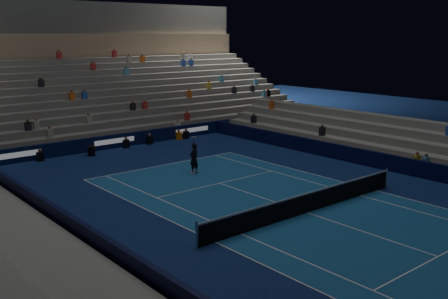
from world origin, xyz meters
TOP-DOWN VIEW (x-y plane):
  - ground at (0.00, 0.00)m, footprint 90.00×90.00m
  - court_surface at (0.00, 0.00)m, footprint 10.97×23.77m
  - sponsor_barrier_far at (0.00, 18.50)m, footprint 44.00×0.25m
  - sponsor_barrier_east at (9.70, 0.00)m, footprint 0.25×37.00m
  - sponsor_barrier_west at (-9.70, 0.00)m, footprint 0.25×37.00m
  - grandstand_main at (0.00, 27.90)m, footprint 44.00×15.20m
  - grandstand_west at (-13.17, 0.00)m, footprint 5.00×37.00m
  - tennis_net at (0.00, 0.00)m, footprint 12.90×0.10m
  - tennis_player at (0.20, 9.03)m, footprint 0.75×0.57m
  - broadcast_camera at (-2.35, 17.34)m, footprint 0.69×1.04m

SIDE VIEW (x-z plane):
  - ground at x=0.00m, z-range 0.00..0.00m
  - court_surface at x=0.00m, z-range 0.00..0.01m
  - broadcast_camera at x=-2.35m, z-range 0.01..0.67m
  - sponsor_barrier_far at x=0.00m, z-range 0.00..1.00m
  - sponsor_barrier_east at x=9.70m, z-range 0.00..1.00m
  - sponsor_barrier_west at x=-9.70m, z-range 0.00..1.00m
  - tennis_net at x=0.00m, z-range -0.05..1.05m
  - grandstand_west at x=-13.17m, z-range -0.33..2.17m
  - tennis_player at x=0.20m, z-range 0.00..1.84m
  - grandstand_main at x=0.00m, z-range -2.22..8.98m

